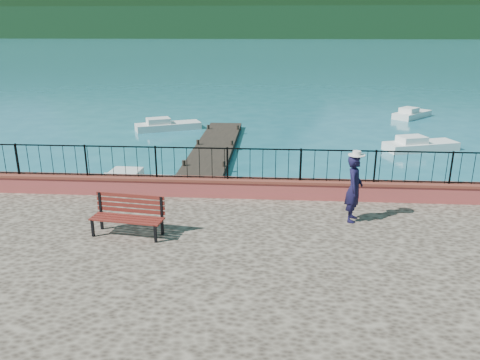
# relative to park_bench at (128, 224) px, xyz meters

# --- Properties ---
(ground) EXTENTS (2000.00, 2000.00, 0.00)m
(ground) POSITION_rel_park_bench_xyz_m (2.51, -0.70, -1.50)
(ground) COLOR #19596B
(ground) RESTS_ON ground
(parapet) EXTENTS (28.00, 0.46, 0.58)m
(parapet) POSITION_rel_park_bench_xyz_m (2.51, 3.00, -0.01)
(parapet) COLOR #A53B3D
(parapet) RESTS_ON promenade
(railing) EXTENTS (27.00, 0.05, 0.95)m
(railing) POSITION_rel_park_bench_xyz_m (2.51, 3.00, 0.75)
(railing) COLOR black
(railing) RESTS_ON parapet
(dock) EXTENTS (2.00, 16.00, 0.30)m
(dock) POSITION_rel_park_bench_xyz_m (0.51, 11.30, -1.35)
(dock) COLOR #2D231C
(dock) RESTS_ON ground
(far_forest) EXTENTS (900.00, 60.00, 18.00)m
(far_forest) POSITION_rel_park_bench_xyz_m (2.51, 299.30, 7.50)
(far_forest) COLOR black
(far_forest) RESTS_ON ground
(foothills) EXTENTS (900.00, 120.00, 44.00)m
(foothills) POSITION_rel_park_bench_xyz_m (2.51, 359.30, 20.50)
(foothills) COLOR black
(foothills) RESTS_ON ground
(companion_hill) EXTENTS (448.00, 384.00, 180.00)m
(companion_hill) POSITION_rel_park_bench_xyz_m (222.51, 559.30, -1.50)
(companion_hill) COLOR #142D23
(companion_hill) RESTS_ON ground
(park_bench) EXTENTS (1.88, 0.84, 1.01)m
(park_bench) POSITION_rel_park_bench_xyz_m (0.00, 0.00, 0.00)
(park_bench) COLOR black
(park_bench) RESTS_ON promenade
(person) EXTENTS (0.59, 0.75, 1.82)m
(person) POSITION_rel_park_bench_xyz_m (5.75, 1.36, 0.61)
(person) COLOR black
(person) RESTS_ON promenade
(hat) EXTENTS (0.44, 0.44, 0.12)m
(hat) POSITION_rel_park_bench_xyz_m (5.75, 1.36, 1.58)
(hat) COLOR silver
(hat) RESTS_ON person
(boat_0) EXTENTS (3.40, 1.43, 0.80)m
(boat_0) POSITION_rel_park_bench_xyz_m (-1.76, 6.89, -1.10)
(boat_0) COLOR silver
(boat_0) RESTS_ON ground
(boat_2) EXTENTS (4.08, 2.44, 0.80)m
(boat_2) POSITION_rel_park_bench_xyz_m (11.40, 14.16, -1.10)
(boat_2) COLOR silver
(boat_2) RESTS_ON ground
(boat_3) EXTENTS (4.22, 2.86, 0.80)m
(boat_3) POSITION_rel_park_bench_xyz_m (-3.10, 18.34, -1.10)
(boat_3) COLOR silver
(boat_3) RESTS_ON ground
(boat_5) EXTENTS (3.26, 3.35, 0.80)m
(boat_5) POSITION_rel_park_bench_xyz_m (13.54, 23.74, -1.10)
(boat_5) COLOR silver
(boat_5) RESTS_ON ground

